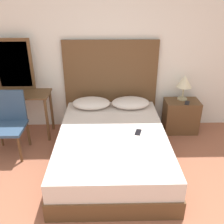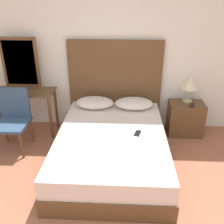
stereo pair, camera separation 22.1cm
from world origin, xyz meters
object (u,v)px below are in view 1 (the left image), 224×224
Objects in this scene: bed at (112,147)px; phone_on_bed at (138,132)px; vanity_desk at (15,101)px; table_lamp at (184,82)px; nightstand at (181,116)px; phone_on_nightstand at (187,103)px; chair at (8,120)px.

bed is 12.56× the size of phone_on_bed.
table_lamp is at bearing 3.24° from vanity_desk.
bed is at bearing 177.85° from phone_on_bed.
nightstand reaches higher than phone_on_bed.
phone_on_nightstand reaches higher than phone_on_bed.
phone_on_bed is 0.99× the size of phone_on_nightstand.
vanity_desk is (-1.50, 0.76, 0.38)m from bed.
nightstand is 0.50× the size of vanity_desk.
chair is (-2.64, -0.51, 0.23)m from nightstand.
table_lamp reaches higher than phone_on_nightstand.
phone_on_bed is at bearing -132.17° from table_lamp.
vanity_desk is (-2.71, 0.01, 0.05)m from phone_on_nightstand.
table_lamp is 2.74m from chair.
chair is (-2.65, -0.58, -0.35)m from table_lamp.
chair is at bearing -171.16° from phone_on_nightstand.
vanity_desk is at bearing -178.30° from nightstand.
vanity_desk is at bearing 92.86° from chair.
nightstand is 0.58m from table_lamp.
chair reaches higher than phone_on_nightstand.
bed is 1.89× the size of vanity_desk.
table_lamp is (1.18, 0.91, 0.62)m from bed.
nightstand is 1.34× the size of table_lamp.
table_lamp is 0.45× the size of chair.
nightstand is (0.82, 0.85, -0.20)m from phone_on_bed.
bed is 1.46m from phone_on_nightstand.
chair is (-2.69, -0.42, -0.05)m from phone_on_nightstand.
table_lamp is 0.38× the size of vanity_desk.
bed is 0.42m from phone_on_bed.
phone_on_bed is at bearing -2.15° from bed.
vanity_desk is (-2.68, -0.15, -0.24)m from table_lamp.
phone_on_nightstand is (0.87, 0.76, 0.08)m from phone_on_bed.
table_lamp is 2.48× the size of phone_on_nightstand.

